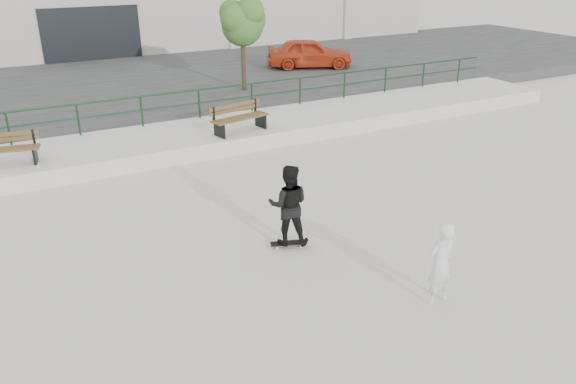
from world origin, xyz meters
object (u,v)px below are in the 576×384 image
bench_left (4,149)px  seated_skater (440,264)px  tree (243,20)px  skateboard (289,243)px  bench_right (239,118)px  red_car (309,53)px  standing_skater (289,205)px

bench_left → seated_skater: (6.40, -10.07, -0.12)m
tree → skateboard: tree is taller
skateboard → bench_left: bearing=144.9°
bench_left → bench_right: bearing=9.3°
tree → red_car: bearing=30.1°
tree → skateboard: size_ratio=4.63×
bench_right → standing_skater: standing_skater is taller
bench_left → tree: bearing=39.8°
seated_skater → red_car: bearing=-116.2°
standing_skater → tree: bearing=-81.0°
bench_left → skateboard: (5.03, -6.96, -0.85)m
seated_skater → standing_skater: bearing=-68.8°
tree → red_car: size_ratio=0.89×
skateboard → standing_skater: 0.91m
skateboard → standing_skater: bearing=-160.9°
red_car → standing_skater: size_ratio=2.33×
bench_left → tree: size_ratio=0.52×
bench_right → standing_skater: 6.88m
red_car → skateboard: size_ratio=5.19×
red_car → standing_skater: (-9.15, -14.69, -0.22)m
standing_skater → seated_skater: size_ratio=1.11×
bench_right → tree: size_ratio=0.55×
skateboard → standing_skater: size_ratio=0.45×
tree → bench_right: bearing=-116.1°
tree → standing_skater: tree is taller
bench_left → tree: (9.43, 4.97, 2.36)m
skateboard → seated_skater: 3.48m
red_car → seated_skater: 19.43m
skateboard → tree: bearing=88.8°
red_car → skateboard: (-9.15, -14.69, -1.14)m
bench_right → bench_left: bearing=165.3°
tree → seated_skater: tree is taller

